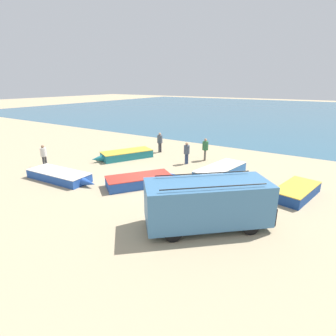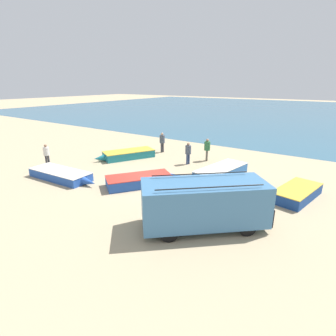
# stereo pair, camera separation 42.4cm
# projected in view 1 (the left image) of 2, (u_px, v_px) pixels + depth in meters

# --- Properties ---
(ground_plane) EXTENTS (200.00, 200.00, 0.00)m
(ground_plane) POSITION_uv_depth(u_px,v_px,m) (146.00, 182.00, 16.81)
(ground_plane) COLOR tan
(sea_water) EXTENTS (120.00, 80.00, 0.01)m
(sea_water) POSITION_uv_depth(u_px,v_px,m) (288.00, 111.00, 58.36)
(sea_water) COLOR #33607A
(sea_water) RESTS_ON ground_plane
(parked_van) EXTENTS (5.34, 5.07, 2.23)m
(parked_van) POSITION_uv_depth(u_px,v_px,m) (208.00, 202.00, 11.27)
(parked_van) COLOR teal
(parked_van) RESTS_ON ground_plane
(fishing_rowboat_0) EXTENTS (3.66, 4.52, 0.63)m
(fishing_rowboat_0) POSITION_uv_depth(u_px,v_px,m) (141.00, 180.00, 16.20)
(fishing_rowboat_0) COLOR #234CA3
(fishing_rowboat_0) RESTS_ON ground_plane
(fishing_rowboat_1) EXTENTS (3.41, 4.98, 0.64)m
(fishing_rowboat_1) POSITION_uv_depth(u_px,v_px,m) (125.00, 155.00, 21.94)
(fishing_rowboat_1) COLOR #1E757F
(fishing_rowboat_1) RESTS_ON ground_plane
(fishing_rowboat_2) EXTENTS (2.36, 5.33, 0.65)m
(fishing_rowboat_2) POSITION_uv_depth(u_px,v_px,m) (222.00, 170.00, 18.01)
(fishing_rowboat_2) COLOR #2D66AD
(fishing_rowboat_2) RESTS_ON ground_plane
(fishing_rowboat_3) EXTENTS (5.48, 1.88, 0.57)m
(fishing_rowboat_3) POSITION_uv_depth(u_px,v_px,m) (60.00, 176.00, 17.08)
(fishing_rowboat_3) COLOR #234CA3
(fishing_rowboat_3) RESTS_ON ground_plane
(fishing_rowboat_4) EXTENTS (2.22, 4.30, 0.61)m
(fishing_rowboat_4) POSITION_uv_depth(u_px,v_px,m) (297.00, 191.00, 14.66)
(fishing_rowboat_4) COLOR navy
(fishing_rowboat_4) RESTS_ON ground_plane
(fisherman_0) EXTENTS (0.44, 0.44, 1.66)m
(fisherman_0) POSITION_uv_depth(u_px,v_px,m) (44.00, 154.00, 19.64)
(fisherman_0) COLOR #38383D
(fisherman_0) RESTS_ON ground_plane
(fisherman_1) EXTENTS (0.48, 0.48, 1.82)m
(fisherman_1) POSITION_uv_depth(u_px,v_px,m) (205.00, 147.00, 21.16)
(fisherman_1) COLOR #5B564C
(fisherman_1) RESTS_ON ground_plane
(fisherman_2) EXTENTS (0.48, 0.48, 1.81)m
(fisherman_2) POSITION_uv_depth(u_px,v_px,m) (160.00, 141.00, 23.67)
(fisherman_2) COLOR #38383D
(fisherman_2) RESTS_ON ground_plane
(fisherman_3) EXTENTS (0.45, 0.45, 1.71)m
(fisherman_3) POSITION_uv_depth(u_px,v_px,m) (187.00, 151.00, 20.25)
(fisherman_3) COLOR navy
(fisherman_3) RESTS_ON ground_plane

